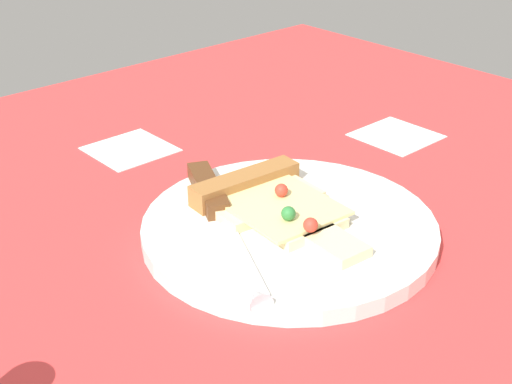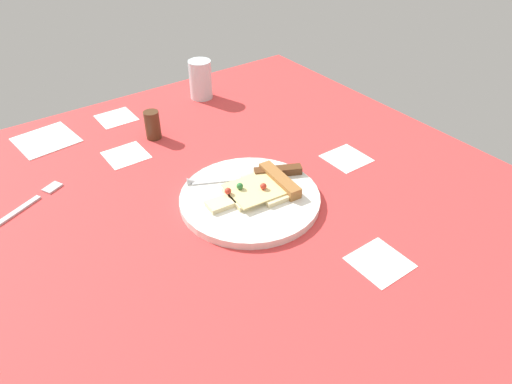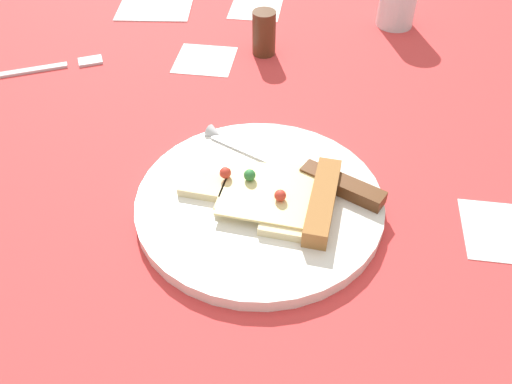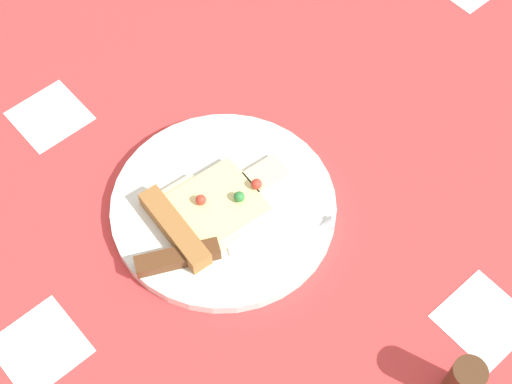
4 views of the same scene
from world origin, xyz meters
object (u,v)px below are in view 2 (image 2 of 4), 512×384
plate (250,199)px  pepper_shaker (151,125)px  fork (33,200)px  knife (256,174)px  pizza_slice (261,188)px  drinking_glass (201,79)px  napkin (46,140)px

plate → pepper_shaker: bearing=97.5°
pepper_shaker → fork: pepper_shaker is taller
plate → pepper_shaker: pepper_shaker is taller
knife → pepper_shaker: pepper_shaker is taller
pizza_slice → knife: (2.40, 4.77, -0.20)cm
drinking_glass → fork: bearing=-157.4°
pizza_slice → plate: bearing=90.5°
plate → fork: plate is taller
plate → drinking_glass: bearing=70.4°
knife → pepper_shaker: 31.30cm
knife → fork: (-39.92, 21.00, -1.78)cm
drinking_glass → napkin: size_ratio=0.81×
plate → drinking_glass: drinking_glass is taller
pizza_slice → fork: 45.56cm
fork → pizza_slice: bearing=29.2°
pepper_shaker → drinking_glass: bearing=30.9°
fork → napkin: fork is taller
pizza_slice → napkin: bearing=35.2°
pizza_slice → pepper_shaker: pepper_shaker is taller
plate → knife: size_ratio=1.24×
pizza_slice → fork: pizza_slice is taller
plate → fork: size_ratio=1.92×
knife → napkin: 53.70cm
drinking_glass → napkin: 42.99cm
pizza_slice → napkin: (-28.38, 48.73, -2.18)cm
plate → napkin: (-25.85, 48.53, -0.59)cm
plate → pizza_slice: size_ratio=1.55×
knife → fork: size_ratio=1.55×
drinking_glass → knife: bearing=-105.6°
knife → drinking_glass: size_ratio=2.13×
pizza_slice → knife: 5.34cm
knife → drinking_glass: bearing=10.5°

